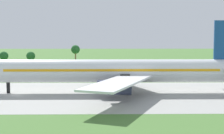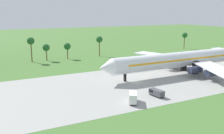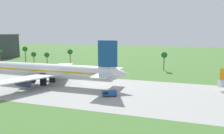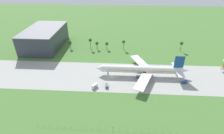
% 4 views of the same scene
% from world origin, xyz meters
% --- Properties ---
extents(ground_plane, '(600.00, 600.00, 0.00)m').
position_xyz_m(ground_plane, '(0.00, 0.00, 0.00)').
color(ground_plane, '#477233').
extents(taxiway_strip, '(320.00, 44.00, 0.02)m').
position_xyz_m(taxiway_strip, '(0.00, 0.00, 0.01)').
color(taxiway_strip, '#9E9E99').
rests_on(taxiway_strip, ground_plane).
extents(jet_airliner, '(76.99, 58.18, 18.96)m').
position_xyz_m(jet_airliner, '(25.71, 2.82, 5.75)').
color(jet_airliner, white).
rests_on(jet_airliner, ground_plane).
extents(palm_tree_row, '(124.93, 3.60, 12.23)m').
position_xyz_m(palm_tree_row, '(-3.65, 54.27, 8.02)').
color(palm_tree_row, brown).
rests_on(palm_tree_row, ground_plane).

